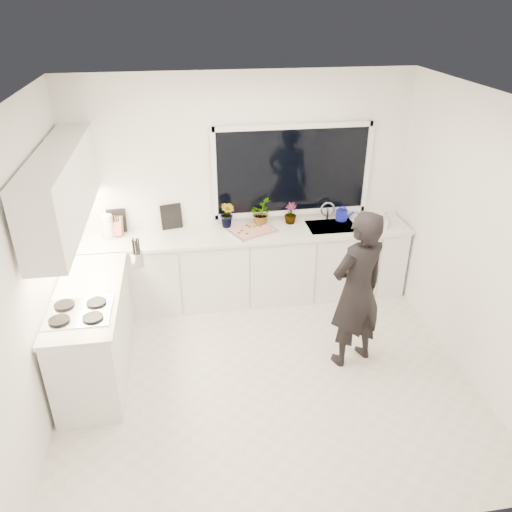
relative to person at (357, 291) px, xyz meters
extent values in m
cube|color=beige|center=(-0.92, -0.10, -0.85)|extent=(4.00, 3.50, 0.02)
cube|color=white|center=(-0.92, 1.66, 0.51)|extent=(4.00, 0.02, 2.70)
cube|color=white|center=(-2.93, -0.10, 0.51)|extent=(0.02, 3.50, 2.70)
cube|color=white|center=(1.09, -0.10, 0.51)|extent=(0.02, 3.50, 2.70)
cube|color=white|center=(-0.92, -0.10, 1.87)|extent=(4.00, 3.50, 0.02)
cube|color=black|center=(-0.32, 1.63, 0.71)|extent=(1.80, 0.02, 1.00)
cube|color=white|center=(-0.92, 1.35, -0.40)|extent=(3.92, 0.58, 0.88)
cube|color=white|center=(-2.59, 0.25, -0.40)|extent=(0.58, 1.60, 0.88)
cube|color=silver|center=(-0.92, 1.34, 0.06)|extent=(3.94, 0.62, 0.04)
cube|color=silver|center=(-2.59, 0.25, 0.06)|extent=(0.62, 1.60, 0.04)
cube|color=white|center=(-2.71, 0.60, 1.01)|extent=(0.34, 2.10, 0.70)
cube|color=silver|center=(0.13, 1.35, 0.03)|extent=(0.58, 0.42, 0.14)
cylinder|color=silver|center=(0.13, 1.55, 0.19)|extent=(0.03, 0.03, 0.22)
cube|color=black|center=(-2.61, -0.10, 0.09)|extent=(0.56, 0.48, 0.03)
imported|color=black|center=(0.00, 0.00, 0.00)|extent=(0.72, 0.59, 1.69)
cube|color=#B8B8BD|center=(-0.84, 1.32, 0.09)|extent=(0.61, 0.54, 0.03)
cube|color=red|center=(-0.84, 1.32, 0.11)|extent=(0.55, 0.49, 0.01)
cylinder|color=#1218AA|center=(0.31, 1.51, 0.14)|extent=(0.15, 0.15, 0.13)
cylinder|color=white|center=(-2.49, 1.45, 0.21)|extent=(0.12, 0.12, 0.26)
cube|color=#A06B4A|center=(-2.41, 1.49, 0.19)|extent=(0.15, 0.12, 0.22)
cylinder|color=silver|center=(-2.13, 0.70, 0.16)|extent=(0.16, 0.16, 0.16)
cube|color=black|center=(-2.41, 1.59, 0.22)|extent=(0.22, 0.03, 0.28)
cube|color=black|center=(-1.77, 1.59, 0.23)|extent=(0.25, 0.07, 0.30)
imported|color=#26662D|center=(-1.11, 1.51, 0.25)|extent=(0.24, 0.24, 0.34)
imported|color=#26662D|center=(-0.72, 1.51, 0.23)|extent=(0.26, 0.30, 0.32)
imported|color=#26662D|center=(-0.34, 1.51, 0.21)|extent=(0.21, 0.21, 0.26)
imported|color=#D8BF66|center=(0.70, 1.20, 0.21)|extent=(0.12, 0.12, 0.27)
imported|color=#D8BF66|center=(0.76, 1.20, 0.18)|extent=(0.13, 0.13, 0.21)
camera|label=1|loc=(-1.61, -3.95, 2.60)|focal=35.00mm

